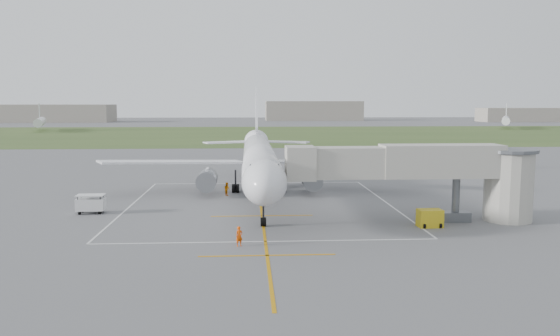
{
  "coord_description": "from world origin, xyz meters",
  "views": [
    {
      "loc": [
        -1.34,
        -62.57,
        11.03
      ],
      "look_at": [
        2.12,
        -4.0,
        4.0
      ],
      "focal_mm": 35.0,
      "sensor_mm": 36.0,
      "label": 1
    }
  ],
  "objects": [
    {
      "name": "distant_hangars",
      "position": [
        -16.15,
        265.19,
        5.17
      ],
      "size": [
        345.0,
        49.0,
        12.0
      ],
      "color": "gray",
      "rests_on": "ground"
    },
    {
      "name": "ground",
      "position": [
        0.0,
        0.0,
        0.0
      ],
      "size": [
        700.0,
        700.0,
        0.0
      ],
      "primitive_type": "plane",
      "color": "#5D5D60",
      "rests_on": "ground"
    },
    {
      "name": "airliner",
      "position": [
        -0.0,
        0.75,
        4.39
      ],
      "size": [
        38.93,
        46.75,
        13.52
      ],
      "color": "white",
      "rests_on": "ground"
    },
    {
      "name": "grass_strip",
      "position": [
        0.0,
        130.0,
        0.01
      ],
      "size": [
        700.0,
        120.0,
        0.02
      ],
      "primitive_type": "cube",
      "color": "#3A5123",
      "rests_on": "ground"
    },
    {
      "name": "jet_bridge",
      "position": [
        15.72,
        -13.5,
        4.74
      ],
      "size": [
        23.4,
        5.0,
        7.2
      ],
      "color": "#A5A195",
      "rests_on": "ground"
    },
    {
      "name": "ramp_worker_wing",
      "position": [
        -3.88,
        2.05,
        0.8
      ],
      "size": [
        0.92,
        0.98,
        1.59
      ],
      "primitive_type": "imported",
      "rotation": [
        0.0,
        0.0,
        2.13
      ],
      "color": "orange",
      "rests_on": "ground"
    },
    {
      "name": "baggage_cart",
      "position": [
        -17.11,
        -7.73,
        0.97
      ],
      "size": [
        2.77,
        1.72,
        1.89
      ],
      "rotation": [
        0.0,
        0.0,
        0.03
      ],
      "color": "silver",
      "rests_on": "ground"
    },
    {
      "name": "gpu_unit",
      "position": [
        14.84,
        -15.69,
        0.78
      ],
      "size": [
        2.18,
        1.59,
        1.59
      ],
      "rotation": [
        0.0,
        0.0,
        0.05
      ],
      "color": "gold",
      "rests_on": "ground"
    },
    {
      "name": "distant_aircraft",
      "position": [
        13.41,
        162.69,
        3.59
      ],
      "size": [
        207.79,
        39.94,
        8.85
      ],
      "color": "white",
      "rests_on": "ground"
    },
    {
      "name": "ramp_worker_nose",
      "position": [
        -2.05,
        -21.26,
        0.77
      ],
      "size": [
        0.67,
        0.58,
        1.55
      ],
      "primitive_type": "imported",
      "rotation": [
        0.0,
        0.0,
        0.45
      ],
      "color": "#F14E07",
      "rests_on": "ground"
    },
    {
      "name": "apron_markings",
      "position": [
        0.0,
        -5.82,
        0.01
      ],
      "size": [
        28.2,
        60.0,
        0.01
      ],
      "color": "#BF800B",
      "rests_on": "ground"
    }
  ]
}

